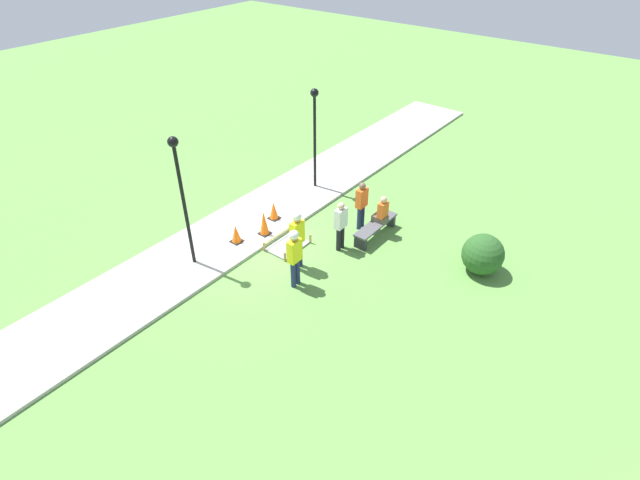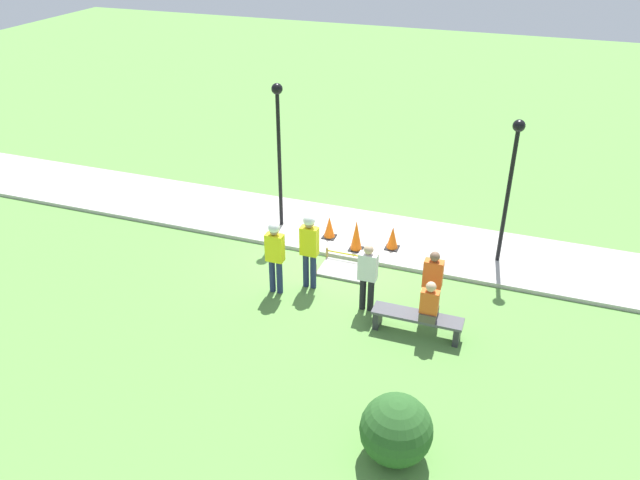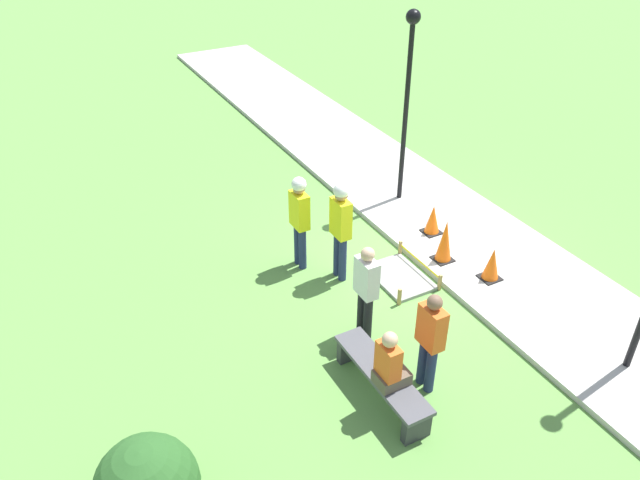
{
  "view_description": "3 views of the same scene",
  "coord_description": "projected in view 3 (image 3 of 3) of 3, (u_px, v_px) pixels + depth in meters",
  "views": [
    {
      "loc": [
        8.71,
        8.88,
        8.87
      ],
      "look_at": [
        -0.38,
        1.79,
        0.82
      ],
      "focal_mm": 28.0,
      "sensor_mm": 36.0,
      "label": 1
    },
    {
      "loc": [
        -4.16,
        12.69,
        8.01
      ],
      "look_at": [
        -0.05,
        1.27,
        1.19
      ],
      "focal_mm": 35.0,
      "sensor_mm": 36.0,
      "label": 2
    },
    {
      "loc": [
        -7.5,
        5.95,
        6.58
      ],
      "look_at": [
        -0.11,
        1.95,
        1.09
      ],
      "focal_mm": 35.0,
      "sensor_mm": 36.0,
      "label": 3
    }
  ],
  "objects": [
    {
      "name": "traffic_cone_far_patch",
      "position": [
        445.0,
        241.0,
        11.08
      ],
      "size": [
        0.34,
        0.34,
        0.82
      ],
      "color": "black",
      "rests_on": "sidewalk"
    },
    {
      "name": "sidewalk",
      "position": [
        466.0,
        238.0,
        11.98
      ],
      "size": [
        28.0,
        2.62,
        0.1
      ],
      "color": "#ADAAA3",
      "rests_on": "ground_plane"
    },
    {
      "name": "traffic_cone_near_patch",
      "position": [
        492.0,
        264.0,
        10.66
      ],
      "size": [
        0.34,
        0.34,
        0.61
      ],
      "color": "black",
      "rests_on": "sidewalk"
    },
    {
      "name": "wet_concrete_patch",
      "position": [
        399.0,
        277.0,
        10.96
      ],
      "size": [
        1.23,
        0.88,
        0.32
      ],
      "color": "gray",
      "rests_on": "ground_plane"
    },
    {
      "name": "park_bench",
      "position": [
        382.0,
        378.0,
        8.52
      ],
      "size": [
        1.86,
        0.44,
        0.46
      ],
      "color": "#2D2D33",
      "rests_on": "ground_plane"
    },
    {
      "name": "ground_plane",
      "position": [
        410.0,
        259.0,
        11.49
      ],
      "size": [
        60.0,
        60.0,
        0.0
      ],
      "primitive_type": "plane",
      "color": "#5B8E42"
    },
    {
      "name": "lamppost_near",
      "position": [
        408.0,
        81.0,
        11.86
      ],
      "size": [
        0.28,
        0.28,
        3.85
      ],
      "color": "black",
      "rests_on": "sidewalk"
    },
    {
      "name": "person_seated_on_bench",
      "position": [
        390.0,
        364.0,
        8.08
      ],
      "size": [
        0.36,
        0.44,
        0.89
      ],
      "color": "brown",
      "rests_on": "park_bench"
    },
    {
      "name": "bystander_in_gray_shirt",
      "position": [
        366.0,
        287.0,
        9.29
      ],
      "size": [
        0.4,
        0.22,
        1.61
      ],
      "color": "black",
      "rests_on": "ground_plane"
    },
    {
      "name": "traffic_cone_sidewalk_edge",
      "position": [
        433.0,
        219.0,
        11.91
      ],
      "size": [
        0.34,
        0.34,
        0.59
      ],
      "color": "black",
      "rests_on": "sidewalk"
    },
    {
      "name": "worker_supervisor",
      "position": [
        341.0,
        222.0,
        10.42
      ],
      "size": [
        0.4,
        0.27,
        1.86
      ],
      "color": "navy",
      "rests_on": "ground_plane"
    },
    {
      "name": "worker_assistant",
      "position": [
        300.0,
        215.0,
        10.75
      ],
      "size": [
        0.4,
        0.26,
        1.78
      ],
      "color": "navy",
      "rests_on": "ground_plane"
    },
    {
      "name": "bystander_in_orange_shirt",
      "position": [
        430.0,
        337.0,
        8.37
      ],
      "size": [
        0.4,
        0.22,
        1.61
      ],
      "color": "navy",
      "rests_on": "ground_plane"
    }
  ]
}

